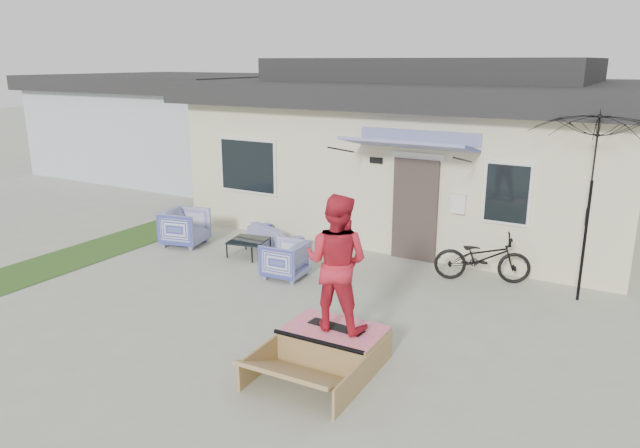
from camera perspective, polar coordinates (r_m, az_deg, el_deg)
The scene contains 13 objects.
ground at distance 9.30m, azimuth -7.28°, elevation -10.09°, with size 90.00×90.00×0.00m, color #9A9D8C.
grass_strip at distance 14.06m, azimuth -19.37°, elevation -1.91°, with size 1.40×8.00×0.01m, color #294D1C.
house at distance 15.64m, azimuth 10.56°, elevation 7.68°, with size 10.80×8.49×4.10m.
neighbor_house at distance 22.95m, azimuth -13.41°, elevation 9.55°, with size 8.60×7.60×3.50m.
loveseat at distance 13.28m, azimuth -4.36°, elevation -0.75°, with size 1.50×0.44×0.59m, color #2B3597.
armchair_left at distance 13.51m, azimuth -12.88°, elevation -0.15°, with size 0.87×0.81×0.89m, color #2B3597.
armchair_right at distance 11.24m, azimuth -3.37°, elevation -3.25°, with size 0.75×0.71×0.78m, color #2B3597.
coffee_table at distance 12.58m, azimuth -6.88°, elevation -2.29°, with size 0.73×0.73×0.36m, color black.
bicycle at distance 11.38m, azimuth 15.40°, elevation -2.66°, with size 0.61×1.75×1.12m, color black.
patio_umbrella at distance 10.74m, azimuth 24.53°, elevation 2.00°, with size 2.35×2.21×2.20m.
skate_ramp at distance 8.33m, azimuth 1.41°, elevation -11.46°, with size 1.33×1.77×0.44m, color olive, non-canonical shape.
skateboard at distance 8.25m, azimuth 1.56°, elevation -9.81°, with size 0.82×0.21×0.05m, color black.
skater at distance 7.89m, azimuth 1.61°, elevation -3.49°, with size 0.91×0.71×1.87m, color red.
Camera 1 is at (5.17, -6.62, 4.00)m, focal length 33.22 mm.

